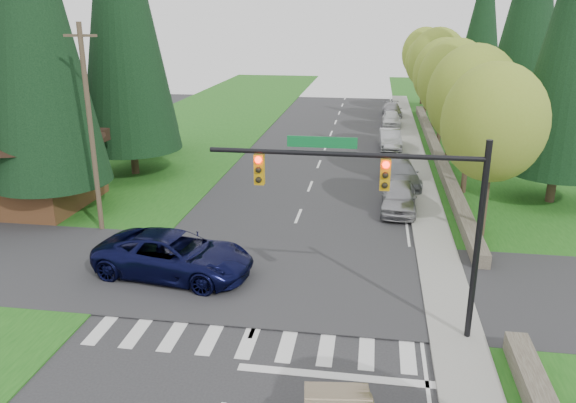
% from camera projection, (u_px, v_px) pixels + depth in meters
% --- Properties ---
extents(grass_east, '(14.00, 110.00, 0.06)m').
position_uv_depth(grass_east, '(531.00, 201.00, 32.47)').
color(grass_east, '#1C5516').
rests_on(grass_east, ground).
extents(grass_west, '(14.00, 110.00, 0.06)m').
position_uv_depth(grass_west, '(109.00, 181.00, 36.23)').
color(grass_west, '#1C5516').
rests_on(grass_west, ground).
extents(cross_street, '(120.00, 8.00, 0.10)m').
position_uv_depth(cross_street, '(274.00, 278.00, 23.12)').
color(cross_street, '#28282B').
rests_on(cross_street, ground).
extents(sidewalk_east, '(1.80, 80.00, 0.13)m').
position_uv_depth(sidewalk_east, '(421.00, 186.00, 35.21)').
color(sidewalk_east, gray).
rests_on(sidewalk_east, ground).
extents(curb_east, '(0.20, 80.00, 0.13)m').
position_uv_depth(curb_east, '(407.00, 185.00, 35.34)').
color(curb_east, gray).
rests_on(curb_east, ground).
extents(stone_wall_north, '(0.70, 40.00, 0.70)m').
position_uv_depth(stone_wall_north, '(437.00, 152.00, 42.37)').
color(stone_wall_north, '#4C4438').
rests_on(stone_wall_north, ground).
extents(traffic_signal, '(8.70, 0.37, 6.80)m').
position_uv_depth(traffic_signal, '(390.00, 194.00, 17.62)').
color(traffic_signal, black).
rests_on(traffic_signal, ground).
extents(brown_building, '(8.40, 8.40, 5.40)m').
position_uv_depth(brown_building, '(27.00, 151.00, 30.84)').
color(brown_building, '#4C2D19').
rests_on(brown_building, ground).
extents(utility_pole, '(1.60, 0.24, 10.00)m').
position_uv_depth(utility_pole, '(91.00, 129.00, 26.59)').
color(utility_pole, '#473828').
rests_on(utility_pole, ground).
extents(decid_tree_0, '(4.80, 4.80, 8.37)m').
position_uv_depth(decid_tree_0, '(494.00, 123.00, 25.62)').
color(decid_tree_0, '#38281C').
rests_on(decid_tree_0, ground).
extents(decid_tree_1, '(5.20, 5.20, 8.80)m').
position_uv_depth(decid_tree_1, '(473.00, 97.00, 32.10)').
color(decid_tree_1, '#38281C').
rests_on(decid_tree_1, ground).
extents(decid_tree_2, '(5.00, 5.00, 8.82)m').
position_uv_depth(decid_tree_2, '(454.00, 81.00, 38.64)').
color(decid_tree_2, '#38281C').
rests_on(decid_tree_2, ground).
extents(decid_tree_3, '(5.00, 5.00, 8.55)m').
position_uv_depth(decid_tree_3, '(444.00, 74.00, 45.26)').
color(decid_tree_3, '#38281C').
rests_on(decid_tree_3, ground).
extents(decid_tree_4, '(5.40, 5.40, 9.18)m').
position_uv_depth(decid_tree_4, '(437.00, 62.00, 51.67)').
color(decid_tree_4, '#38281C').
rests_on(decid_tree_4, ground).
extents(decid_tree_5, '(4.80, 4.80, 8.30)m').
position_uv_depth(decid_tree_5, '(428.00, 61.00, 58.43)').
color(decid_tree_5, '#38281C').
rests_on(decid_tree_5, ground).
extents(decid_tree_6, '(5.20, 5.20, 8.86)m').
position_uv_depth(decid_tree_6, '(425.00, 54.00, 64.86)').
color(decid_tree_6, '#38281C').
rests_on(decid_tree_6, ground).
extents(conifer_w_a, '(6.12, 6.12, 19.80)m').
position_uv_depth(conifer_w_a, '(30.00, 4.00, 27.16)').
color(conifer_w_a, '#38281C').
rests_on(conifer_w_a, ground).
extents(conifer_w_b, '(5.44, 5.44, 17.80)m').
position_uv_depth(conifer_w_b, '(25.00, 23.00, 31.66)').
color(conifer_w_b, '#38281C').
rests_on(conifer_w_b, ground).
extents(conifer_w_e, '(5.78, 5.78, 18.80)m').
position_uv_depth(conifer_w_e, '(131.00, 14.00, 40.58)').
color(conifer_w_e, '#38281C').
rests_on(conifer_w_e, ground).
extents(conifer_e_b, '(6.12, 6.12, 19.80)m').
position_uv_depth(conifer_e_b, '(532.00, 7.00, 41.85)').
color(conifer_e_b, '#38281C').
rests_on(conifer_e_b, ground).
extents(conifer_e_c, '(5.10, 5.10, 16.80)m').
position_uv_depth(conifer_e_c, '(483.00, 24.00, 55.58)').
color(conifer_e_c, '#38281C').
rests_on(conifer_e_c, ground).
extents(suv_navy, '(6.90, 3.90, 1.82)m').
position_uv_depth(suv_navy, '(175.00, 255.00, 23.09)').
color(suv_navy, black).
rests_on(suv_navy, ground).
extents(parked_car_a, '(2.08, 4.75, 1.59)m').
position_uv_depth(parked_car_a, '(399.00, 197.00, 30.65)').
color(parked_car_a, '#9D9DA1').
rests_on(parked_car_a, ground).
extents(parked_car_b, '(2.65, 5.35, 1.49)m').
position_uv_depth(parked_car_b, '(401.00, 174.00, 35.36)').
color(parked_car_b, gray).
rests_on(parked_car_b, ground).
extents(parked_car_c, '(1.85, 4.70, 1.52)m').
position_uv_depth(parked_car_c, '(390.00, 139.00, 44.86)').
color(parked_car_c, '#AAAAAF').
rests_on(parked_car_c, ground).
extents(parked_car_d, '(1.76, 4.28, 1.45)m').
position_uv_depth(parked_car_d, '(392.00, 119.00, 53.56)').
color(parked_car_d, white).
rests_on(parked_car_d, ground).
extents(parked_car_e, '(2.12, 4.77, 1.36)m').
position_uv_depth(parked_car_e, '(392.00, 110.00, 58.78)').
color(parked_car_e, '#9B9B9F').
rests_on(parked_car_e, ground).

